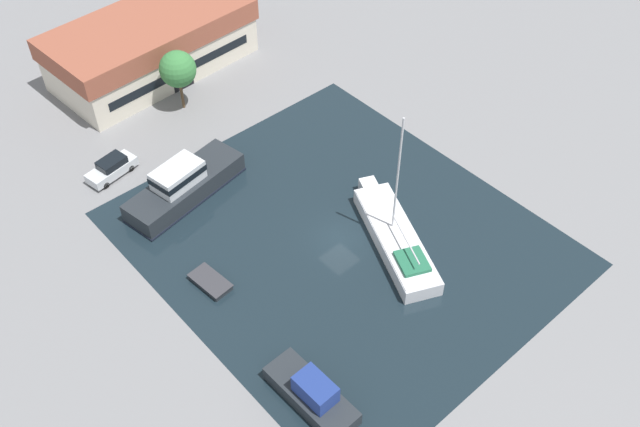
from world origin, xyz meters
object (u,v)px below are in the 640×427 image
quay_tree_near_building (178,69)px  small_dinghy (210,282)px  warehouse_building (151,44)px  parked_car (112,168)px  sailboat_moored (395,237)px  cabin_boat (312,394)px  motor_cruiser (184,185)px

quay_tree_near_building → small_dinghy: bearing=-118.9°
warehouse_building → small_dinghy: warehouse_building is taller
parked_car → sailboat_moored: size_ratio=0.38×
sailboat_moored → cabin_boat: (-13.94, -6.12, 0.16)m
warehouse_building → cabin_boat: bearing=-112.1°
motor_cruiser → small_dinghy: bearing=146.7°
sailboat_moored → small_dinghy: sailboat_moored is taller
cabin_boat → small_dinghy: bearing=85.3°
warehouse_building → motor_cruiser: 19.61m
sailboat_moored → quay_tree_near_building: bearing=119.5°
quay_tree_near_building → sailboat_moored: bearing=-84.7°
quay_tree_near_building → parked_car: quay_tree_near_building is taller
warehouse_building → motor_cruiser: (-8.31, -17.68, -1.64)m
quay_tree_near_building → cabin_boat: size_ratio=0.88×
parked_car → cabin_boat: 27.93m
warehouse_building → quay_tree_near_building: 7.56m
warehouse_building → quay_tree_near_building: (-1.47, -7.28, 1.41)m
parked_car → small_dinghy: (-0.75, -15.51, -0.59)m
quay_tree_near_building → sailboat_moored: (2.41, -25.86, -3.57)m
sailboat_moored → motor_cruiser: sailboat_moored is taller
warehouse_building → motor_cruiser: bearing=-118.9°
warehouse_building → parked_car: size_ratio=4.42×
small_dinghy → cabin_boat: bearing=81.2°
warehouse_building → quay_tree_near_building: bearing=-105.2°
parked_car → small_dinghy: size_ratio=1.36×
quay_tree_near_building → small_dinghy: size_ratio=1.75×
parked_car → motor_cruiser: motor_cruiser is taller
parked_car → small_dinghy: 15.54m
warehouse_building → parked_car: warehouse_building is taller
parked_car → cabin_boat: size_ratio=0.68×
motor_cruiser → cabin_boat: size_ratio=1.65×
quay_tree_near_building → sailboat_moored: 26.22m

